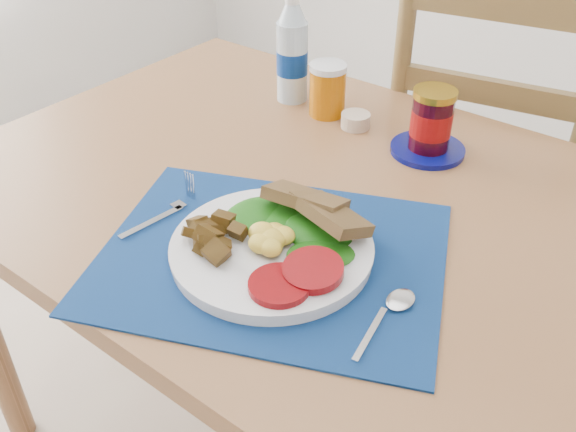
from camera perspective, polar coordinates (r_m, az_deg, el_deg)
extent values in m
cube|color=brown|center=(1.11, 4.28, 0.65)|extent=(1.40, 0.90, 0.04)
cylinder|color=brown|center=(1.91, -5.56, 3.40)|extent=(0.06, 0.06, 0.71)
cube|color=brown|center=(1.79, 17.11, 3.77)|extent=(0.53, 0.52, 0.04)
cylinder|color=brown|center=(2.07, 22.42, -1.06)|extent=(0.04, 0.04, 0.45)
cylinder|color=brown|center=(2.10, 11.83, 1.82)|extent=(0.04, 0.04, 0.45)
cylinder|color=brown|center=(1.76, 20.69, -7.63)|extent=(0.04, 0.04, 0.45)
cylinder|color=brown|center=(1.81, 8.30, -4.10)|extent=(0.04, 0.04, 0.45)
cube|color=brown|center=(1.40, 18.94, 17.62)|extent=(0.42, 0.11, 0.53)
cube|color=black|center=(0.97, -1.45, -3.58)|extent=(0.63, 0.57, 0.00)
cylinder|color=silver|center=(0.96, -1.46, -3.04)|extent=(0.30, 0.30, 0.02)
ellipsoid|color=yellow|center=(0.94, -1.43, -2.05)|extent=(0.07, 0.06, 0.03)
cylinder|color=#860409|center=(0.89, 0.77, -5.65)|extent=(0.09, 0.09, 0.01)
ellipsoid|color=#073B07|center=(0.98, 0.61, -1.24)|extent=(0.16, 0.10, 0.02)
cube|color=brown|center=(0.98, 2.64, 0.87)|extent=(0.13, 0.07, 0.04)
cube|color=#B2B5BA|center=(1.06, -12.04, -0.54)|extent=(0.03, 0.12, 0.00)
cube|color=#B2B5BA|center=(1.10, -8.97, 1.40)|extent=(0.03, 0.06, 0.00)
cube|color=#B2B5BA|center=(0.85, 7.31, -10.36)|extent=(0.03, 0.11, 0.00)
ellipsoid|color=#B2B5BA|center=(0.90, 9.95, -7.44)|extent=(0.04, 0.05, 0.00)
cylinder|color=#ADBFCC|center=(1.41, 0.37, 13.52)|extent=(0.07, 0.07, 0.17)
cylinder|color=navy|center=(1.41, 0.37, 13.52)|extent=(0.07, 0.07, 0.05)
cone|color=#ADBFCC|center=(1.38, 0.39, 17.61)|extent=(0.06, 0.06, 0.04)
cylinder|color=#AE5804|center=(1.36, 3.52, 11.03)|extent=(0.08, 0.08, 0.10)
cylinder|color=#C4AA90|center=(1.33, 6.02, 8.44)|extent=(0.06, 0.06, 0.03)
cylinder|color=#050A5A|center=(1.26, 12.28, 5.80)|extent=(0.14, 0.14, 0.01)
cylinder|color=black|center=(1.24, 12.61, 8.11)|extent=(0.08, 0.08, 0.10)
cylinder|color=maroon|center=(1.24, 12.61, 8.13)|extent=(0.08, 0.08, 0.05)
cylinder|color=#A17C1A|center=(1.21, 12.97, 10.56)|extent=(0.08, 0.08, 0.01)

